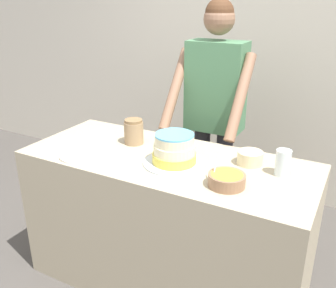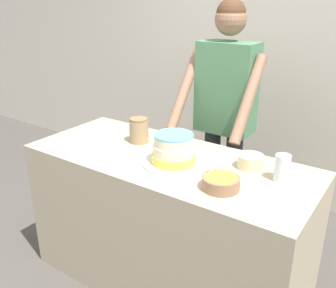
# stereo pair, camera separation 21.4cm
# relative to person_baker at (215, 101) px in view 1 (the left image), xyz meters

# --- Properties ---
(wall_back) EXTENTS (10.00, 0.05, 2.60)m
(wall_back) POSITION_rel_person_baker_xyz_m (-0.01, 0.84, 0.21)
(wall_back) COLOR beige
(wall_back) RESTS_ON ground_plane
(counter) EXTENTS (1.75, 0.73, 0.91)m
(counter) POSITION_rel_person_baker_xyz_m (-0.01, -0.72, -0.63)
(counter) COLOR tan
(counter) RESTS_ON ground_plane
(person_baker) EXTENTS (0.56, 0.50, 1.79)m
(person_baker) POSITION_rel_person_baker_xyz_m (0.00, 0.00, 0.00)
(person_baker) COLOR #2D2D38
(person_baker) RESTS_ON ground_plane
(cake) EXTENTS (0.36, 0.36, 0.18)m
(cake) POSITION_rel_person_baker_xyz_m (0.07, -0.77, -0.10)
(cake) COLOR silver
(cake) RESTS_ON counter
(frosting_bowl_orange) EXTENTS (0.19, 0.19, 0.15)m
(frosting_bowl_orange) POSITION_rel_person_baker_xyz_m (0.42, -0.88, -0.14)
(frosting_bowl_orange) COLOR #936B4C
(frosting_bowl_orange) RESTS_ON counter
(frosting_bowl_pink) EXTENTS (0.14, 0.14, 0.08)m
(frosting_bowl_pink) POSITION_rel_person_baker_xyz_m (0.45, -0.57, -0.14)
(frosting_bowl_pink) COLOR beige
(frosting_bowl_pink) RESTS_ON counter
(drinking_glass) EXTENTS (0.08, 0.08, 0.14)m
(drinking_glass) POSITION_rel_person_baker_xyz_m (0.64, -0.62, -0.11)
(drinking_glass) COLOR silver
(drinking_glass) RESTS_ON counter
(ceramic_plate) EXTENTS (0.23, 0.23, 0.01)m
(ceramic_plate) POSITION_rel_person_baker_xyz_m (-0.48, -0.95, -0.17)
(ceramic_plate) COLOR white
(ceramic_plate) RESTS_ON counter
(stoneware_jar) EXTENTS (0.12, 0.12, 0.16)m
(stoneware_jar) POSITION_rel_person_baker_xyz_m (-0.31, -0.61, -0.10)
(stoneware_jar) COLOR #9E7F5B
(stoneware_jar) RESTS_ON counter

